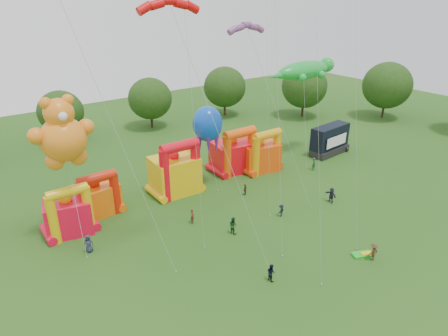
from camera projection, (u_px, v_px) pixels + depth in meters
ground at (367, 309)px, 33.38m from camera, size 160.00×160.00×0.00m
tree_ring at (363, 249)px, 30.66m from camera, size 121.93×124.01×12.07m
bouncy_castle_0 at (69, 214)px, 43.16m from camera, size 5.42×4.71×5.99m
bouncy_castle_1 at (96, 197)px, 47.03m from camera, size 5.39×4.55×5.66m
bouncy_castle_2 at (176, 172)px, 51.71m from camera, size 5.97×4.89×7.55m
bouncy_castle_3 at (234, 154)px, 58.25m from camera, size 6.44×5.52×6.84m
bouncy_castle_4 at (261, 154)px, 58.54m from camera, size 6.08×5.34×6.43m
stage_trailer at (330, 140)px, 64.54m from camera, size 7.42×3.28×4.77m
teddy_bear_kite at (66, 154)px, 39.53m from camera, size 6.41×7.25×15.44m
gecko_kite at (305, 102)px, 59.78m from camera, size 13.34×6.95×15.06m
octopus_kite at (208, 129)px, 51.99m from camera, size 3.91×4.60×11.05m
parafoil_kites at (186, 123)px, 36.28m from camera, size 28.23×15.39×31.82m
diamond_kites at (279, 89)px, 37.90m from camera, size 15.17×18.35×41.36m
folded_kite_bundle at (363, 254)px, 40.13m from camera, size 2.23×1.71×0.31m
spectator_0 at (88, 244)px, 40.37m from camera, size 1.14×0.98×1.98m
spectator_1 at (192, 216)px, 45.43m from camera, size 0.68×0.79×1.82m
spectator_2 at (233, 225)px, 43.55m from camera, size 0.86×1.05×1.98m
spectator_3 at (281, 211)px, 46.89m from camera, size 1.08×0.77×1.52m
spectator_4 at (245, 189)px, 51.85m from camera, size 0.97×0.79×1.54m
spectator_5 at (331, 195)px, 50.01m from camera, size 0.74×1.85×1.95m
spectator_6 at (277, 166)px, 58.52m from camera, size 0.98×0.92×1.68m
spectator_7 at (314, 164)px, 59.01m from camera, size 0.77×0.85×1.94m
spectator_8 at (271, 272)px, 36.46m from camera, size 0.70×0.88×1.72m
spectator_9 at (373, 252)px, 39.18m from camera, size 1.30×0.88×1.86m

